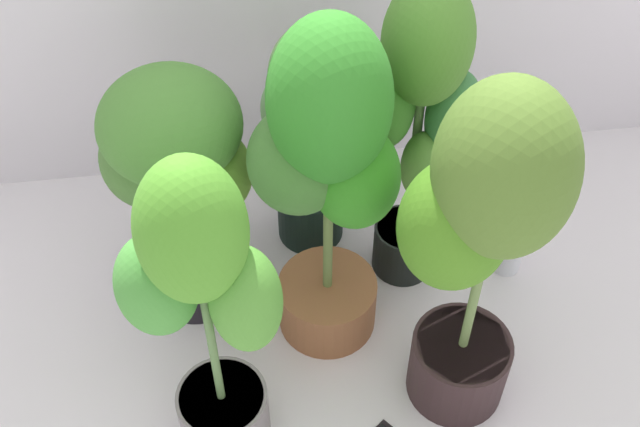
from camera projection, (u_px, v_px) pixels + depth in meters
ground_plane at (323, 370)px, 2.18m from camera, size 8.00×8.00×0.00m
potted_plant_back_right at (419, 112)px, 1.99m from camera, size 0.36×0.28×0.98m
potted_plant_front_right at (479, 235)px, 1.70m from camera, size 0.40×0.40×1.02m
potted_plant_center at (327, 170)px, 1.86m from camera, size 0.39×0.34×1.01m
potted_plant_back_left at (178, 175)px, 2.03m from camera, size 0.47×0.46×0.77m
potted_plant_front_left at (204, 304)px, 1.66m from camera, size 0.37×0.28×0.95m
potted_plant_back_center at (311, 127)px, 2.21m from camera, size 0.33×0.25×0.75m
nutrient_bottle at (512, 239)px, 2.34m from camera, size 0.09×0.09×0.26m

